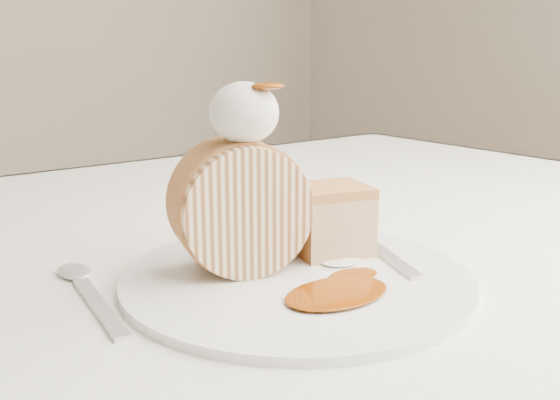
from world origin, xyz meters
TOP-DOWN VIEW (x-y plane):
  - table at (0.00, 0.20)m, footprint 1.40×0.90m
  - plate at (-0.02, 0.03)m, footprint 0.36×0.36m
  - roulade_slice at (-0.05, 0.07)m, footprint 0.12×0.09m
  - cake_chunk at (0.03, 0.06)m, footprint 0.08×0.07m
  - whipped_cream at (-0.05, 0.06)m, footprint 0.06×0.06m
  - caramel_drizzle at (-0.04, 0.05)m, footprint 0.03×0.02m
  - caramel_pool at (-0.03, -0.02)m, footprint 0.10×0.08m
  - fork at (0.07, 0.02)m, footprint 0.09×0.17m
  - spoon at (-0.18, 0.08)m, footprint 0.04×0.15m

SIDE VIEW (x-z plane):
  - table at x=0.00m, z-range 0.29..1.04m
  - spoon at x=-0.18m, z-range 0.75..0.75m
  - plate at x=-0.02m, z-range 0.75..0.76m
  - fork at x=0.07m, z-range 0.76..0.76m
  - caramel_pool at x=-0.03m, z-range 0.76..0.76m
  - cake_chunk at x=0.03m, z-range 0.76..0.81m
  - roulade_slice at x=-0.05m, z-range 0.76..0.87m
  - whipped_cream at x=-0.05m, z-range 0.87..0.91m
  - caramel_drizzle at x=-0.04m, z-range 0.91..0.92m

